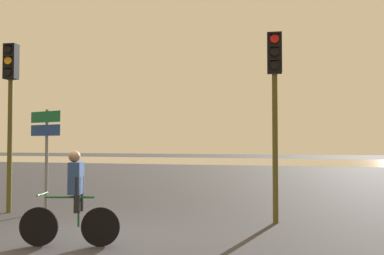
{
  "coord_description": "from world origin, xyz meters",
  "views": [
    {
      "loc": [
        3.96,
        -6.91,
        1.74
      ],
      "look_at": [
        0.5,
        5.0,
        2.2
      ],
      "focal_mm": 40.0,
      "sensor_mm": 36.0,
      "label": 1
    }
  ],
  "objects_px": {
    "traffic_light_near_right": "(275,90)",
    "cyclist": "(74,198)",
    "direction_sign_post": "(46,141)",
    "traffic_light_near_left": "(10,95)"
  },
  "relations": [
    {
      "from": "traffic_light_near_right",
      "to": "cyclist",
      "type": "height_order",
      "value": "traffic_light_near_right"
    },
    {
      "from": "traffic_light_near_right",
      "to": "direction_sign_post",
      "type": "relative_size",
      "value": 1.61
    },
    {
      "from": "traffic_light_near_right",
      "to": "cyclist",
      "type": "distance_m",
      "value": 4.85
    },
    {
      "from": "traffic_light_near_left",
      "to": "direction_sign_post",
      "type": "distance_m",
      "value": 1.49
    },
    {
      "from": "traffic_light_near_right",
      "to": "traffic_light_near_left",
      "type": "bearing_deg",
      "value": -2.84
    },
    {
      "from": "traffic_light_near_right",
      "to": "direction_sign_post",
      "type": "xyz_separation_m",
      "value": [
        -5.71,
        -0.16,
        -1.13
      ]
    },
    {
      "from": "cyclist",
      "to": "traffic_light_near_left",
      "type": "bearing_deg",
      "value": 37.41
    },
    {
      "from": "traffic_light_near_right",
      "to": "traffic_light_near_left",
      "type": "relative_size",
      "value": 0.98
    },
    {
      "from": "traffic_light_near_right",
      "to": "traffic_light_near_left",
      "type": "height_order",
      "value": "traffic_light_near_left"
    },
    {
      "from": "traffic_light_near_right",
      "to": "direction_sign_post",
      "type": "height_order",
      "value": "traffic_light_near_right"
    }
  ]
}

